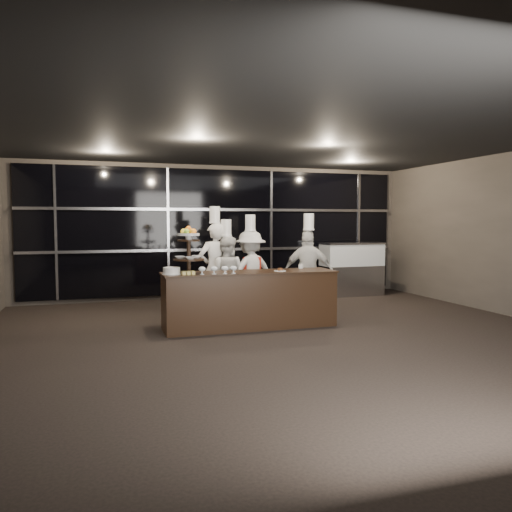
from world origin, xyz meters
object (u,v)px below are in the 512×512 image
object	(u,v)px
chef_a	(215,268)
chef_b	(226,275)
chef_c	(250,272)
display_stand	(189,247)
chef_d	(308,272)
layer_cake	(172,271)
buffet_counter	(250,299)
display_case	(352,266)

from	to	relation	value
chef_a	chef_b	bearing A→B (deg)	-30.55
chef_b	chef_c	distance (m)	0.49
display_stand	chef_d	xyz separation A→B (m)	(2.35, 0.71, -0.53)
display_stand	layer_cake	distance (m)	0.46
buffet_counter	chef_a	xyz separation A→B (m)	(-0.29, 1.24, 0.42)
layer_cake	chef_b	distance (m)	1.68
chef_b	display_stand	bearing A→B (deg)	-128.21
display_stand	display_case	xyz separation A→B (m)	(4.32, 2.69, -0.65)
display_stand	chef_d	distance (m)	2.51
chef_a	chef_c	bearing A→B (deg)	-2.96
display_case	chef_a	world-z (taller)	chef_a
display_case	chef_d	size ratio (longest dim) A/B	0.76
layer_cake	chef_a	distance (m)	1.63
display_stand	layer_cake	size ratio (longest dim) A/B	2.48
chef_a	chef_b	world-z (taller)	chef_a
display_stand	chef_a	xyz separation A→B (m)	(0.71, 1.24, -0.46)
chef_c	chef_a	bearing A→B (deg)	177.04
display_stand	chef_a	size ratio (longest dim) A/B	0.37
buffet_counter	chef_b	distance (m)	1.17
display_stand	chef_d	size ratio (longest dim) A/B	0.40
buffet_counter	chef_d	bearing A→B (deg)	27.82
chef_c	chef_d	size ratio (longest dim) A/B	0.99
chef_c	display_case	bearing A→B (deg)	26.79
layer_cake	chef_d	xyz separation A→B (m)	(2.62, 0.76, -0.16)
buffet_counter	layer_cake	size ratio (longest dim) A/B	9.47
buffet_counter	display_case	world-z (taller)	display_case
layer_cake	chef_b	xyz separation A→B (m)	(1.17, 1.18, -0.22)
display_stand	chef_a	bearing A→B (deg)	60.40
display_case	chef_d	distance (m)	2.80
display_case	chef_b	xyz separation A→B (m)	(-3.43, -1.56, 0.07)
chef_a	display_case	bearing A→B (deg)	21.88
buffet_counter	chef_b	world-z (taller)	chef_b
layer_cake	chef_a	world-z (taller)	chef_a
chef_d	chef_c	bearing A→B (deg)	152.88
chef_d	buffet_counter	bearing A→B (deg)	-152.18
chef_a	chef_d	distance (m)	1.73
chef_c	buffet_counter	bearing A→B (deg)	-107.30
display_stand	display_case	world-z (taller)	display_stand
chef_c	layer_cake	bearing A→B (deg)	-142.72
buffet_counter	chef_b	bearing A→B (deg)	95.47
display_case	display_stand	bearing A→B (deg)	-148.05
layer_cake	chef_a	xyz separation A→B (m)	(0.98, 1.29, -0.09)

